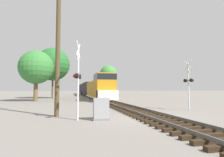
# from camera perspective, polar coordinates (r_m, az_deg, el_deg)

# --- Properties ---
(ground_plane) EXTENTS (400.00, 400.00, 0.00)m
(ground_plane) POSITION_cam_1_polar(r_m,az_deg,el_deg) (12.01, 12.32, -12.19)
(ground_plane) COLOR slate
(rail_track_bed) EXTENTS (2.60, 160.00, 0.31)m
(rail_track_bed) POSITION_cam_1_polar(r_m,az_deg,el_deg) (11.99, 12.31, -11.55)
(rail_track_bed) COLOR black
(rail_track_bed) RESTS_ON ground
(freight_train) EXTENTS (2.91, 52.59, 4.26)m
(freight_train) POSITION_cam_1_polar(r_m,az_deg,el_deg) (49.59, -7.55, -3.41)
(freight_train) COLOR #B77A14
(freight_train) RESTS_ON ground
(crossing_signal_near) EXTENTS (0.53, 1.01, 4.67)m
(crossing_signal_near) POSITION_cam_1_polar(r_m,az_deg,el_deg) (10.66, -11.16, 0.43)
(crossing_signal_near) COLOR silver
(crossing_signal_near) RESTS_ON ground
(crossing_signal_far) EXTENTS (0.42, 1.01, 4.36)m
(crossing_signal_far) POSITION_cam_1_polar(r_m,az_deg,el_deg) (16.68, 23.73, -1.04)
(crossing_signal_far) COLOR silver
(crossing_signal_far) RESTS_ON ground
(relay_cabinet) EXTENTS (0.98, 0.60, 1.30)m
(relay_cabinet) POSITION_cam_1_polar(r_m,az_deg,el_deg) (10.56, -3.61, -9.96)
(relay_cabinet) COLOR slate
(relay_cabinet) RESTS_ON ground
(utility_pole) EXTENTS (1.80, 0.31, 9.53)m
(utility_pole) POSITION_cam_1_polar(r_m,az_deg,el_deg) (12.81, -17.25, 10.44)
(utility_pole) COLOR #4C3A23
(utility_pole) RESTS_ON ground
(tree_far_right) EXTENTS (5.18, 5.18, 7.82)m
(tree_far_right) POSITION_cam_1_polar(r_m,az_deg,el_deg) (29.39, -23.49, 3.34)
(tree_far_right) COLOR brown
(tree_far_right) RESTS_ON ground
(tree_mid_background) EXTENTS (6.66, 6.66, 10.23)m
(tree_mid_background) POSITION_cam_1_polar(r_m,az_deg,el_deg) (37.47, -18.71, 4.40)
(tree_mid_background) COLOR brown
(tree_mid_background) RESTS_ON ground
(tree_deep_background) EXTENTS (6.49, 6.49, 10.84)m
(tree_deep_background) POSITION_cam_1_polar(r_m,az_deg,el_deg) (65.93, -1.21, 1.44)
(tree_deep_background) COLOR brown
(tree_deep_background) RESTS_ON ground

